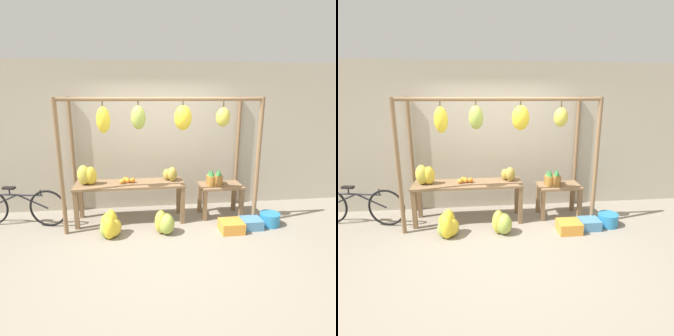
{
  "view_description": "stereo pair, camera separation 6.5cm",
  "coord_description": "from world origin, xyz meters",
  "views": [
    {
      "loc": [
        -0.46,
        -3.78,
        2.19
      ],
      "look_at": [
        0.13,
        0.95,
        0.96
      ],
      "focal_mm": 30.0,
      "sensor_mm": 36.0,
      "label": 1
    },
    {
      "loc": [
        -0.39,
        -3.79,
        2.19
      ],
      "look_at": [
        0.13,
        0.95,
        0.96
      ],
      "focal_mm": 30.0,
      "sensor_mm": 36.0,
      "label": 2
    }
  ],
  "objects": [
    {
      "name": "stall_awning",
      "position": [
        0.01,
        0.73,
        1.62
      ],
      "size": [
        3.26,
        1.11,
        2.17
      ],
      "color": "brown",
      "rests_on": "ground_plane"
    },
    {
      "name": "parked_bicycle",
      "position": [
        -2.45,
        0.98,
        0.34
      ],
      "size": [
        1.66,
        0.35,
        0.7
      ],
      "color": "black",
      "rests_on": "ground_plane"
    },
    {
      "name": "banana_pile_on_table",
      "position": [
        -1.27,
        0.95,
        0.87
      ],
      "size": [
        0.38,
        0.27,
        0.34
      ],
      "color": "gold",
      "rests_on": "display_table_main"
    },
    {
      "name": "banana_pile_ground_right",
      "position": [
        -0.01,
        0.38,
        0.18
      ],
      "size": [
        0.38,
        0.34,
        0.4
      ],
      "color": "#9EB247",
      "rests_on": "ground_plane"
    },
    {
      "name": "display_table_side",
      "position": [
        1.11,
        0.98,
        0.46
      ],
      "size": [
        0.78,
        0.49,
        0.6
      ],
      "color": "brown",
      "rests_on": "ground_plane"
    },
    {
      "name": "display_table_main",
      "position": [
        -0.55,
        0.95,
        0.6
      ],
      "size": [
        1.9,
        0.56,
        0.71
      ],
      "color": "brown",
      "rests_on": "ground_plane"
    },
    {
      "name": "fruit_crate_purple",
      "position": [
        1.48,
        0.39,
        0.08
      ],
      "size": [
        0.34,
        0.3,
        0.17
      ],
      "color": "#4C84B2",
      "rests_on": "ground_plane"
    },
    {
      "name": "banana_pile_ground_left",
      "position": [
        -0.88,
        0.39,
        0.18
      ],
      "size": [
        0.43,
        0.45,
        0.44
      ],
      "color": "gold",
      "rests_on": "ground_plane"
    },
    {
      "name": "papaya_pile",
      "position": [
        0.19,
        1.03,
        0.82
      ],
      "size": [
        0.3,
        0.32,
        0.25
      ],
      "color": "#B2993D",
      "rests_on": "display_table_main"
    },
    {
      "name": "pineapple_cluster",
      "position": [
        1.0,
        0.97,
        0.72
      ],
      "size": [
        0.3,
        0.29,
        0.31
      ],
      "color": "#A3702D",
      "rests_on": "display_table_side"
    },
    {
      "name": "ground_plane",
      "position": [
        0.0,
        0.0,
        0.0
      ],
      "size": [
        20.0,
        20.0,
        0.0
      ],
      "primitive_type": "plane",
      "color": "gray"
    },
    {
      "name": "shop_wall_back",
      "position": [
        0.0,
        1.61,
        1.4
      ],
      "size": [
        8.0,
        0.08,
        2.8
      ],
      "color": "#B2A893",
      "rests_on": "ground_plane"
    },
    {
      "name": "blue_bucket",
      "position": [
        1.84,
        0.46,
        0.11
      ],
      "size": [
        0.34,
        0.34,
        0.22
      ],
      "color": "teal",
      "rests_on": "ground_plane"
    },
    {
      "name": "fruit_crate_white",
      "position": [
        1.1,
        0.31,
        0.09
      ],
      "size": [
        0.37,
        0.34,
        0.18
      ],
      "color": "orange",
      "rests_on": "ground_plane"
    },
    {
      "name": "orange_pile",
      "position": [
        -0.6,
        0.98,
        0.75
      ],
      "size": [
        0.27,
        0.22,
        0.09
      ],
      "color": "orange",
      "rests_on": "display_table_main"
    }
  ]
}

